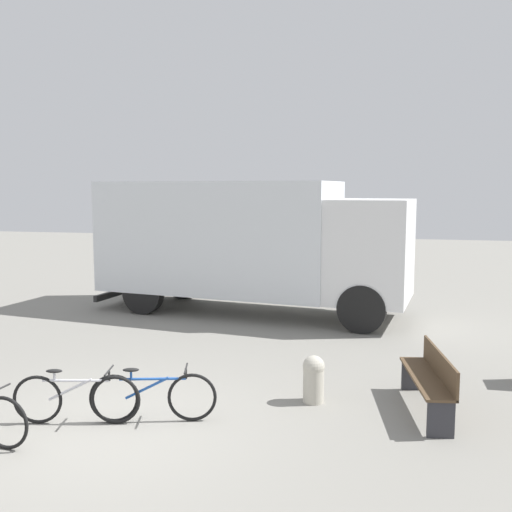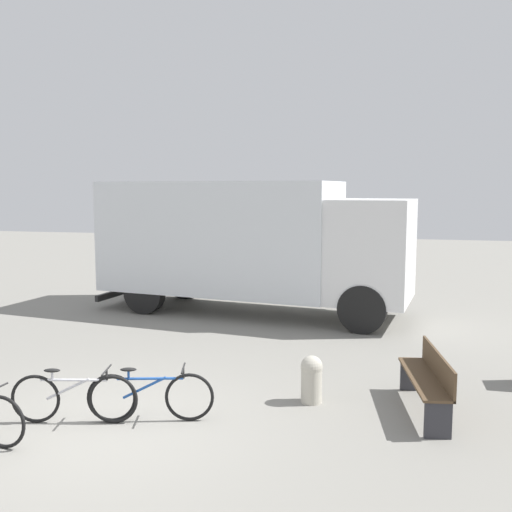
{
  "view_description": "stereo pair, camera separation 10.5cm",
  "coord_description": "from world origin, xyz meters",
  "px_view_note": "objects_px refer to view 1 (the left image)",
  "views": [
    {
      "loc": [
        3.47,
        -6.55,
        3.14
      ],
      "look_at": [
        0.95,
        4.58,
        1.78
      ],
      "focal_mm": 40.0,
      "sensor_mm": 36.0,
      "label": 1
    },
    {
      "loc": [
        3.57,
        -6.53,
        3.14
      ],
      "look_at": [
        0.95,
        4.58,
        1.78
      ],
      "focal_mm": 40.0,
      "sensor_mm": 36.0,
      "label": 2
    }
  ],
  "objects_px": {
    "park_bench": "(431,377)",
    "bollard_near_bench": "(314,377)",
    "bicycle_far": "(153,396)",
    "bicycle_middle": "(76,398)",
    "delivery_truck": "(247,240)"
  },
  "relations": [
    {
      "from": "park_bench",
      "to": "bollard_near_bench",
      "type": "xyz_separation_m",
      "value": [
        -1.65,
        -0.01,
        -0.12
      ]
    },
    {
      "from": "park_bench",
      "to": "bicycle_far",
      "type": "height_order",
      "value": "park_bench"
    },
    {
      "from": "bicycle_far",
      "to": "bicycle_middle",
      "type": "bearing_deg",
      "value": -178.48
    },
    {
      "from": "park_bench",
      "to": "bicycle_far",
      "type": "xyz_separation_m",
      "value": [
        -3.67,
        -1.2,
        -0.14
      ]
    },
    {
      "from": "delivery_truck",
      "to": "bicycle_far",
      "type": "height_order",
      "value": "delivery_truck"
    },
    {
      "from": "bicycle_middle",
      "to": "delivery_truck",
      "type": "bearing_deg",
      "value": 72.87
    },
    {
      "from": "bicycle_middle",
      "to": "bollard_near_bench",
      "type": "distance_m",
      "value": 3.34
    },
    {
      "from": "bollard_near_bench",
      "to": "bicycle_middle",
      "type": "bearing_deg",
      "value": -153.83
    },
    {
      "from": "bicycle_far",
      "to": "delivery_truck",
      "type": "bearing_deg",
      "value": 78.09
    },
    {
      "from": "delivery_truck",
      "to": "bicycle_middle",
      "type": "distance_m",
      "value": 7.4
    },
    {
      "from": "park_bench",
      "to": "bicycle_middle",
      "type": "height_order",
      "value": "park_bench"
    },
    {
      "from": "delivery_truck",
      "to": "bicycle_far",
      "type": "relative_size",
      "value": 4.83
    },
    {
      "from": "bicycle_middle",
      "to": "bollard_near_bench",
      "type": "height_order",
      "value": "bicycle_middle"
    },
    {
      "from": "delivery_truck",
      "to": "park_bench",
      "type": "distance_m",
      "value": 7.14
    },
    {
      "from": "delivery_truck",
      "to": "bicycle_middle",
      "type": "relative_size",
      "value": 4.78
    }
  ]
}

